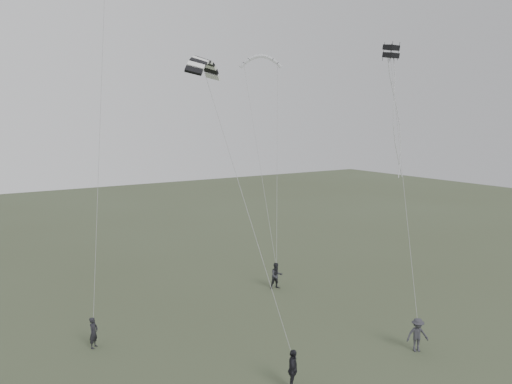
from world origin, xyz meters
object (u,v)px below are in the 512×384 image
kite_box (391,51)px  flyer_left (94,333)px  kite_striped (204,60)px  flyer_right (277,276)px  kite_pale_large (261,56)px  flyer_far (417,335)px  flyer_center (293,370)px

kite_box → flyer_left: bearing=162.4°
kite_striped → kite_box: kite_box is taller
kite_striped → kite_box: 11.72m
flyer_right → kite_pale_large: bearing=76.0°
flyer_far → kite_striped: kite_striped is taller
kite_striped → flyer_right: bearing=-11.9°
flyer_center → kite_pale_large: size_ratio=0.54×
flyer_left → kite_pale_large: kite_pale_large is taller
flyer_far → kite_pale_large: 24.87m
flyer_left → flyer_right: (13.38, 2.37, 0.11)m
flyer_right → flyer_left: bearing=-159.1°
kite_pale_large → flyer_right: bearing=-84.3°
kite_striped → kite_box: bearing=-51.8°
kite_pale_large → kite_striped: 16.81m
flyer_right → kite_box: 16.69m
flyer_center → flyer_far: (7.63, -0.50, -0.04)m
flyer_far → kite_striped: bearing=169.7°
flyer_left → flyer_center: flyer_center is taller
flyer_right → kite_striped: bearing=-136.5°
kite_striped → kite_box: size_ratio=4.35×
flyer_center → kite_box: bearing=-26.5°
kite_striped → kite_pale_large: bearing=2.4°
flyer_center → kite_box: kite_box is taller
flyer_center → kite_striped: 15.16m
flyer_left → flyer_right: bearing=-35.3°
flyer_left → flyer_center: size_ratio=0.89×
kite_pale_large → kite_box: kite_pale_large is taller
flyer_center → flyer_far: size_ratio=1.05×
flyer_left → kite_box: (16.78, -4.34, 15.01)m
kite_striped → flyer_left: bearing=106.7°
kite_striped → flyer_center: bearing=-124.6°
kite_pale_large → kite_striped: bearing=-102.6°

